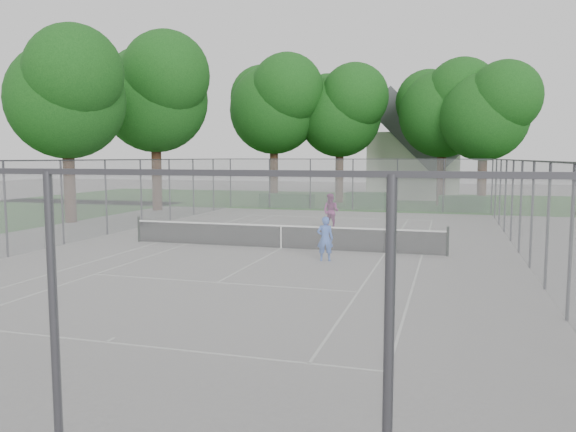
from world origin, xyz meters
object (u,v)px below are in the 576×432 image
(girl_player, at_px, (325,239))
(tennis_net, at_px, (281,236))
(woman_player, at_px, (331,211))
(house, at_px, (415,155))

(girl_player, bearing_deg, tennis_net, -53.35)
(woman_player, bearing_deg, tennis_net, -80.51)
(house, xyz_separation_m, girl_player, (-1.08, -31.68, -3.05))
(house, distance_m, girl_player, 31.84)
(woman_player, bearing_deg, girl_player, -64.34)
(house, xyz_separation_m, woman_player, (-2.68, -22.97, -2.93))
(girl_player, relative_size, woman_player, 0.87)
(house, height_order, woman_player, house)
(girl_player, distance_m, woman_player, 8.85)
(girl_player, xyz_separation_m, woman_player, (-1.61, 8.70, 0.11))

